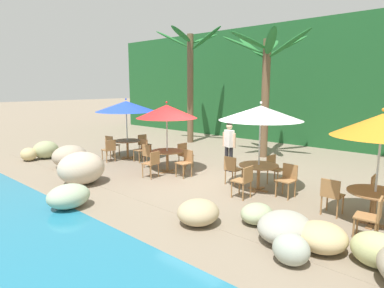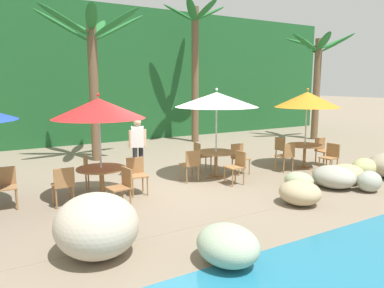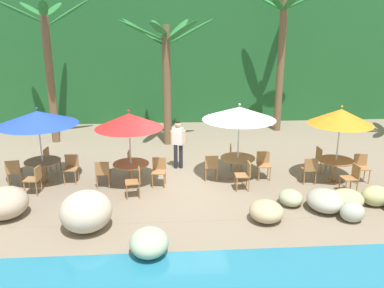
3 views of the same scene
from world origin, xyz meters
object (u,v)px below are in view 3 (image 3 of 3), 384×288
Objects in this scene: umbrella_orange at (341,117)px; palm_tree_nearest at (47,49)px; chair_red_inland at (133,161)px; chair_white_seaward at (263,163)px; chair_blue_inland at (50,159)px; chair_orange_seaward at (361,166)px; waiter_in_white at (178,141)px; chair_blue_seaward at (71,166)px; chair_white_left at (211,166)px; chair_blue_right at (35,178)px; dining_table_white at (238,161)px; dining_table_blue at (43,165)px; umbrella_red at (129,121)px; chair_red_left at (103,172)px; dining_table_red at (131,167)px; chair_red_right at (136,180)px; chair_red_seaward at (159,169)px; chair_orange_right at (352,176)px; chair_orange_inland at (322,158)px; umbrella_blue at (38,118)px; chair_white_inland at (234,156)px; chair_orange_left at (310,168)px; chair_blue_left at (14,171)px; umbrella_white at (239,113)px; palm_tree_third at (282,45)px; chair_white_right at (245,174)px; dining_table_orange at (336,164)px.

palm_tree_nearest reaches higher than umbrella_orange.
chair_red_inland and chair_white_seaward have the same top height.
chair_blue_inland is 10.11m from chair_orange_seaward.
waiter_in_white is at bearing 2.57° from chair_blue_inland.
chair_blue_seaward is at bearing -70.85° from palm_tree_nearest.
chair_blue_seaward is 4.42m from chair_white_left.
chair_blue_right is 1.00× the size of chair_white_left.
chair_blue_inland is at bearing 170.99° from dining_table_white.
chair_red_inland is at bearing 8.87° from dining_table_blue.
umbrella_orange reaches higher than umbrella_red.
chair_blue_right and chair_red_left have the same top height.
dining_table_white is 0.86m from chair_white_left.
dining_table_red is at bearing -13.84° from chair_blue_seaward.
dining_table_blue is 9.30m from umbrella_orange.
chair_blue_right is 2.99m from chair_red_right.
chair_red_right is at bearing -35.79° from chair_red_left.
chair_red_seaward and chair_white_left have the same top height.
chair_orange_right is (9.33, -0.55, 0.00)m from chair_blue_right.
chair_orange_inland is at bearing 1.75° from dining_table_blue.
dining_table_white is at bearing -172.30° from chair_orange_inland.
chair_orange_right is (6.56, -0.98, -1.56)m from umbrella_red.
chair_blue_inland and chair_orange_seaward have the same top height.
chair_orange_inland is at bearing 7.70° from dining_table_white.
chair_blue_inland is at bearing 90.22° from umbrella_blue.
chair_white_inland and chair_white_left have the same top height.
umbrella_orange is 0.43× the size of palm_tree_nearest.
chair_white_inland is 1.27m from chair_white_left.
chair_orange_left is at bearing 143.14° from chair_orange_right.
chair_blue_left and chair_orange_right have the same top height.
chair_red_seaward is 0.35× the size of umbrella_white.
palm_tree_third reaches higher than waiter_in_white.
chair_blue_left is 1.00× the size of chair_white_right.
dining_table_red is (2.76, -0.42, -1.50)m from umbrella_blue.
chair_blue_right is 9.17m from dining_table_orange.
umbrella_red reaches higher than chair_red_seaward.
umbrella_white reaches higher than chair_blue_inland.
palm_tree_nearest reaches higher than chair_orange_right.
dining_table_white is at bearing 166.36° from chair_orange_left.
dining_table_orange is at bearing -8.83° from chair_blue_inland.
chair_orange_left is at bearing -13.64° from dining_table_white.
umbrella_blue reaches higher than dining_table_white.
dining_table_blue is 10.03m from chair_orange_seaward.
palm_tree_nearest is at bearing 149.01° from chair_orange_right.
chair_red_inland is at bearing -157.88° from waiter_in_white.
chair_blue_inland and chair_red_seaward have the same top height.
chair_orange_right is (3.20, -1.29, -0.10)m from dining_table_white.
chair_orange_seaward is at bearing -0.86° from umbrella_red.
dining_table_blue is at bearing -147.60° from palm_tree_third.
umbrella_orange is (9.17, 0.29, 1.62)m from chair_blue_right.
umbrella_blue is 10.15m from chair_orange_seaward.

